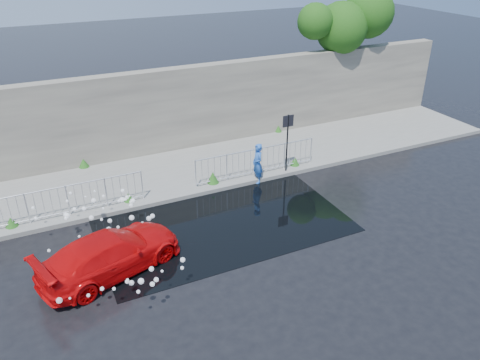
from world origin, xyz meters
The scene contains 13 objects.
ground centered at (0.00, 0.00, 0.00)m, with size 90.00×90.00×0.00m, color black.
pavement centered at (0.00, 5.00, 0.07)m, with size 30.00×4.00×0.15m, color slate.
curb centered at (0.00, 3.00, 0.08)m, with size 30.00×0.25×0.16m, color slate.
retaining_wall centered at (0.00, 7.20, 1.90)m, with size 30.00×0.60×3.50m, color #5C554D.
puddle centered at (0.50, 1.00, 0.01)m, with size 8.00×5.00×0.01m, color black.
sign_post centered at (4.20, 3.10, 1.72)m, with size 0.45×0.06×2.50m.
tree centered at (9.94, 7.42, 4.86)m, with size 5.03×2.45×6.41m.
railing_left centered at (-4.00, 3.35, 0.74)m, with size 5.05×0.05×1.10m.
railing_right centered at (3.00, 3.35, 0.74)m, with size 5.05×0.05×1.10m.
weeds centered at (-0.02, 4.44, 0.33)m, with size 12.17×3.93×0.45m.
water_spray centered at (-2.95, 1.06, 0.68)m, with size 3.53×5.63×0.95m.
red_car centered at (-3.30, -0.05, 0.59)m, with size 1.67×4.10×1.19m, color red.
person centered at (2.88, 3.00, 0.79)m, with size 0.57×0.38×1.57m, color blue.
Camera 1 is at (-4.56, -11.17, 8.45)m, focal length 35.00 mm.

